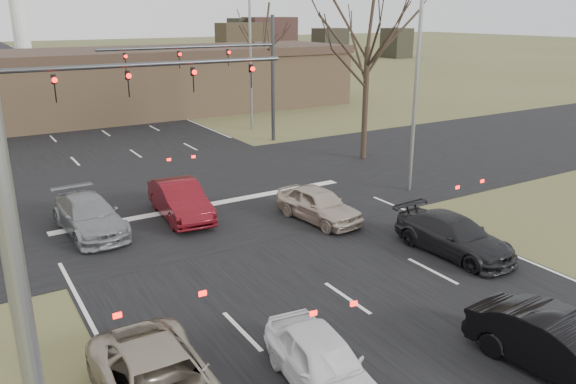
% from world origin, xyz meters
% --- Properties ---
extents(ground, '(360.00, 360.00, 0.00)m').
position_xyz_m(ground, '(0.00, 0.00, 0.00)').
color(ground, brown).
rests_on(ground, ground).
extents(road_main, '(14.00, 300.00, 0.02)m').
position_xyz_m(road_main, '(0.00, 60.00, 0.01)').
color(road_main, black).
rests_on(road_main, ground).
extents(road_cross, '(200.00, 14.00, 0.02)m').
position_xyz_m(road_cross, '(0.00, 15.00, 0.01)').
color(road_cross, black).
rests_on(road_cross, ground).
extents(building, '(42.40, 10.40, 5.30)m').
position_xyz_m(building, '(2.00, 38.00, 2.67)').
color(building, '#8E6D4C').
rests_on(building, ground).
extents(mast_arm_near, '(12.12, 0.24, 8.00)m').
position_xyz_m(mast_arm_near, '(-5.23, 13.00, 5.07)').
color(mast_arm_near, '#383A3D').
rests_on(mast_arm_near, ground).
extents(mast_arm_far, '(11.12, 0.24, 8.00)m').
position_xyz_m(mast_arm_far, '(6.18, 23.00, 5.02)').
color(mast_arm_far, '#383A3D').
rests_on(mast_arm_far, ground).
extents(streetlight_left, '(2.34, 0.25, 10.00)m').
position_xyz_m(streetlight_left, '(-8.82, -4.00, 5.59)').
color(streetlight_left, gray).
rests_on(streetlight_left, ground).
extents(streetlight_right_near, '(2.34, 0.25, 10.00)m').
position_xyz_m(streetlight_right_near, '(8.82, 10.00, 5.59)').
color(streetlight_right_near, gray).
rests_on(streetlight_right_near, ground).
extents(streetlight_right_far, '(2.34, 0.25, 10.00)m').
position_xyz_m(streetlight_right_far, '(9.32, 27.00, 5.59)').
color(streetlight_right_far, gray).
rests_on(streetlight_right_far, ground).
extents(tree_right_far, '(5.40, 5.40, 9.00)m').
position_xyz_m(tree_right_far, '(15.00, 35.00, 6.96)').
color(tree_right_far, black).
rests_on(tree_right_far, ground).
extents(car_white_sedan, '(2.02, 4.04, 1.32)m').
position_xyz_m(car_white_sedan, '(-3.00, -0.03, 0.66)').
color(car_white_sedan, white).
rests_on(car_white_sedan, ground).
extents(car_black_hatch, '(1.93, 4.49, 1.44)m').
position_xyz_m(car_black_hatch, '(2.03, -2.48, 0.72)').
color(car_black_hatch, black).
rests_on(car_black_hatch, ground).
extents(car_charcoal_sedan, '(2.11, 4.68, 1.33)m').
position_xyz_m(car_charcoal_sedan, '(5.21, 3.72, 0.67)').
color(car_charcoal_sedan, black).
rests_on(car_charcoal_sedan, ground).
extents(car_grey_ahead, '(2.24, 4.91, 1.39)m').
position_xyz_m(car_grey_ahead, '(-5.26, 12.41, 0.70)').
color(car_grey_ahead, gray).
rests_on(car_grey_ahead, ground).
extents(car_red_ahead, '(1.92, 4.68, 1.51)m').
position_xyz_m(car_red_ahead, '(-1.67, 12.18, 0.75)').
color(car_red_ahead, '#580C13').
rests_on(car_red_ahead, ground).
extents(car_silver_ahead, '(2.11, 4.26, 1.39)m').
position_xyz_m(car_silver_ahead, '(3.00, 8.91, 0.70)').
color(car_silver_ahead, '#BBAB97').
rests_on(car_silver_ahead, ground).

